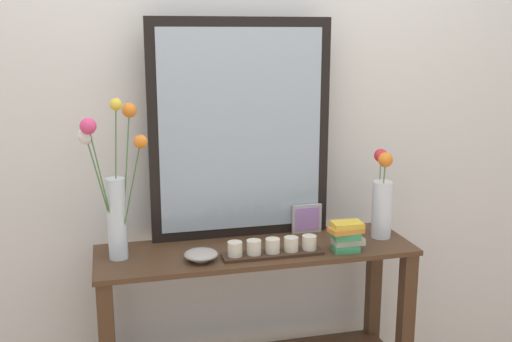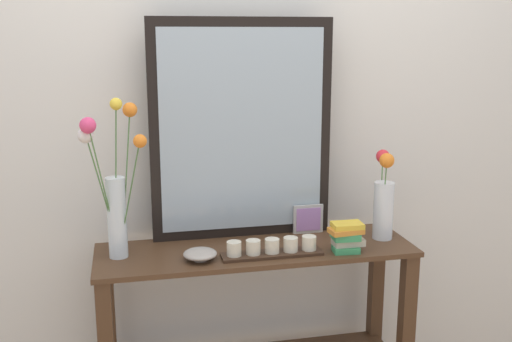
{
  "view_description": "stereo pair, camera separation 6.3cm",
  "coord_description": "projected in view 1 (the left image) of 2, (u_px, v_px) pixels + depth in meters",
  "views": [
    {
      "loc": [
        -0.55,
        -2.2,
        1.61
      ],
      "look_at": [
        0.0,
        0.0,
        1.09
      ],
      "focal_mm": 42.32,
      "sensor_mm": 36.0,
      "label": 1
    },
    {
      "loc": [
        -0.49,
        -2.22,
        1.61
      ],
      "look_at": [
        0.0,
        0.0,
        1.09
      ],
      "focal_mm": 42.32,
      "sensor_mm": 36.0,
      "label": 2
    }
  ],
  "objects": [
    {
      "name": "vase_right",
      "position": [
        382.0,
        199.0,
        2.5
      ],
      "size": [
        0.09,
        0.17,
        0.37
      ],
      "color": "silver",
      "rests_on": "console_table"
    },
    {
      "name": "candle_tray",
      "position": [
        273.0,
        248.0,
        2.31
      ],
      "size": [
        0.39,
        0.09,
        0.07
      ],
      "color": "#382316",
      "rests_on": "console_table"
    },
    {
      "name": "mirror_leaning",
      "position": [
        241.0,
        130.0,
        2.45
      ],
      "size": [
        0.75,
        0.03,
        0.9
      ],
      "color": "black",
      "rests_on": "console_table"
    },
    {
      "name": "tall_vase_left",
      "position": [
        114.0,
        189.0,
        2.22
      ],
      "size": [
        0.24,
        0.2,
        0.61
      ],
      "color": "silver",
      "rests_on": "console_table"
    },
    {
      "name": "console_table",
      "position": [
        256.0,
        315.0,
        2.47
      ],
      "size": [
        1.26,
        0.39,
        0.78
      ],
      "color": "#472D1C",
      "rests_on": "ground"
    },
    {
      "name": "picture_frame_small",
      "position": [
        307.0,
        219.0,
        2.57
      ],
      "size": [
        0.13,
        0.01,
        0.12
      ],
      "color": "#B7B2AD",
      "rests_on": "console_table"
    },
    {
      "name": "wall_back",
      "position": [
        238.0,
        96.0,
        2.57
      ],
      "size": [
        6.4,
        0.08,
        2.7
      ],
      "primitive_type": "cube",
      "color": "silver",
      "rests_on": "ground"
    },
    {
      "name": "book_stack",
      "position": [
        346.0,
        236.0,
        2.36
      ],
      "size": [
        0.14,
        0.1,
        0.12
      ],
      "color": "#388E56",
      "rests_on": "console_table"
    },
    {
      "name": "decorative_bowl",
      "position": [
        201.0,
        255.0,
        2.26
      ],
      "size": [
        0.13,
        0.13,
        0.04
      ],
      "color": "#9E9389",
      "rests_on": "console_table"
    }
  ]
}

